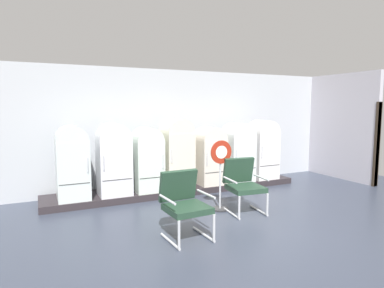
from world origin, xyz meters
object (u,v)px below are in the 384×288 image
at_px(refrigerator_3, 177,151).
at_px(armchair_right, 243,183).
at_px(refrigerator_1, 114,157).
at_px(refrigerator_4, 210,154).
at_px(refrigerator_5, 238,150).
at_px(refrigerator_6, 263,148).
at_px(sign_stand, 221,177).
at_px(refrigerator_2, 147,157).
at_px(armchair_left, 184,201).
at_px(refrigerator_0, 72,160).

bearing_deg(refrigerator_3, armchair_right, -70.67).
height_order(refrigerator_1, refrigerator_4, refrigerator_1).
bearing_deg(refrigerator_5, refrigerator_4, -179.39).
height_order(refrigerator_5, refrigerator_6, refrigerator_6).
relative_size(refrigerator_6, sign_stand, 1.11).
distance_m(refrigerator_2, refrigerator_4, 1.55).
height_order(armchair_left, armchair_right, same).
bearing_deg(armchair_left, refrigerator_0, 119.36).
relative_size(refrigerator_4, armchair_right, 1.36).
relative_size(refrigerator_0, refrigerator_4, 1.08).
height_order(refrigerator_5, sign_stand, refrigerator_5).
bearing_deg(refrigerator_3, sign_stand, -79.83).
bearing_deg(refrigerator_1, refrigerator_6, -0.04).
distance_m(refrigerator_4, refrigerator_6, 1.54).
height_order(refrigerator_4, sign_stand, refrigerator_4).
bearing_deg(refrigerator_0, refrigerator_6, -0.28).
bearing_deg(refrigerator_4, armchair_left, -125.83).
xyz_separation_m(refrigerator_5, refrigerator_6, (0.74, -0.02, 0.03)).
xyz_separation_m(refrigerator_0, sign_stand, (2.52, -1.51, -0.28)).
bearing_deg(refrigerator_2, refrigerator_6, -0.48).
height_order(refrigerator_2, armchair_left, refrigerator_2).
distance_m(refrigerator_0, armchair_right, 3.39).
height_order(refrigerator_6, armchair_left, refrigerator_6).
distance_m(refrigerator_2, armchair_right, 2.23).
height_order(refrigerator_0, refrigerator_1, refrigerator_1).
bearing_deg(refrigerator_5, refrigerator_3, 179.67).
height_order(refrigerator_3, sign_stand, refrigerator_3).
bearing_deg(armchair_left, refrigerator_4, 54.17).
relative_size(refrigerator_3, refrigerator_4, 1.15).
height_order(refrigerator_2, refrigerator_3, refrigerator_3).
height_order(refrigerator_0, refrigerator_5, refrigerator_0).
bearing_deg(refrigerator_4, refrigerator_6, -0.32).
bearing_deg(refrigerator_5, refrigerator_1, -179.73).
distance_m(refrigerator_3, refrigerator_6, 2.39).
xyz_separation_m(refrigerator_0, refrigerator_3, (2.25, 0.00, 0.05)).
height_order(refrigerator_0, sign_stand, refrigerator_0).
height_order(refrigerator_1, refrigerator_6, refrigerator_1).
xyz_separation_m(refrigerator_3, refrigerator_6, (2.38, -0.03, -0.04)).
xyz_separation_m(refrigerator_1, refrigerator_6, (3.82, -0.00, -0.01)).
relative_size(refrigerator_0, refrigerator_1, 0.98).
bearing_deg(armchair_left, refrigerator_5, 43.62).
relative_size(armchair_left, sign_stand, 0.74).
bearing_deg(refrigerator_3, refrigerator_0, -179.89).
bearing_deg(refrigerator_2, armchair_left, -94.41).
bearing_deg(refrigerator_4, refrigerator_3, 178.78).
relative_size(refrigerator_5, sign_stand, 1.07).
relative_size(refrigerator_1, refrigerator_3, 0.96).
height_order(refrigerator_1, sign_stand, refrigerator_1).
xyz_separation_m(refrigerator_0, armchair_right, (2.87, -1.76, -0.36)).
bearing_deg(refrigerator_5, refrigerator_2, 179.79).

